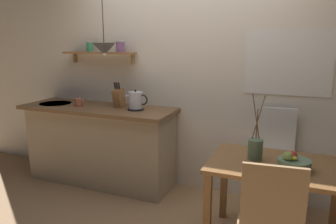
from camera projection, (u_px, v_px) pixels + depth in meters
name	position (u px, v px, depth m)	size (l,w,h in m)	color
ground_plane	(168.00, 209.00, 3.16)	(14.00, 14.00, 0.00)	#A87F56
back_wall	(208.00, 71.00, 3.38)	(6.80, 0.11, 2.70)	silver
kitchen_counter	(100.00, 144.00, 3.71)	(1.83, 0.63, 0.93)	tan
wall_shelf	(104.00, 50.00, 3.64)	(0.92, 0.20, 0.26)	#9E6B3D
dining_table	(276.00, 177.00, 2.45)	(1.04, 0.70, 0.73)	brown
dining_chair_far	(276.00, 156.00, 3.06)	(0.41, 0.41, 1.02)	white
fruit_bowl	(293.00, 162.00, 2.31)	(0.24, 0.24, 0.14)	slate
twig_vase	(255.00, 148.00, 2.50)	(0.12, 0.12, 0.54)	#567056
electric_kettle	(136.00, 101.00, 3.40)	(0.26, 0.18, 0.22)	black
knife_block	(119.00, 97.00, 3.56)	(0.09, 0.16, 0.29)	#9E6B3D
coffee_mug_by_sink	(79.00, 102.00, 3.62)	(0.12, 0.08, 0.09)	#C6664C
pendant_lamp	(104.00, 49.00, 3.27)	(0.25, 0.25, 0.56)	black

